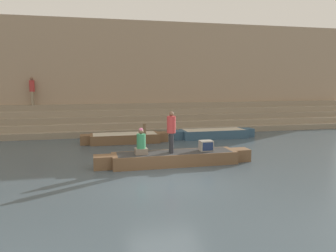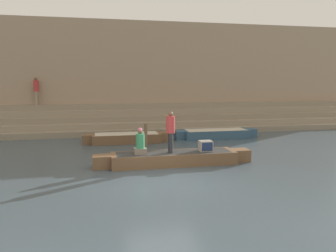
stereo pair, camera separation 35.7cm
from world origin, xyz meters
name	(u,v)px [view 1 (the left image)]	position (x,y,z in m)	size (l,w,h in m)	color
ground_plane	(165,181)	(0.00, 0.00, 0.00)	(120.00, 120.00, 0.00)	#3D4C56
ghat_steps	(128,122)	(0.00, 11.18, 0.67)	(36.00, 2.93, 1.82)	gray
back_wall	(125,76)	(0.00, 12.85, 3.68)	(34.20, 1.28, 7.42)	tan
rowboat_main	(175,158)	(0.87, 2.14, 0.27)	(6.40, 1.29, 0.50)	brown
person_standing	(171,129)	(0.71, 2.07, 1.45)	(0.35, 0.35, 1.65)	#28282D
person_rowing	(141,144)	(-0.50, 2.08, 0.91)	(0.48, 0.38, 1.04)	#756656
tv_set	(206,146)	(2.19, 2.12, 0.71)	(0.52, 0.44, 0.42)	#9E998E
moored_boat_shore	(214,133)	(4.68, 7.72, 0.26)	(4.97, 1.33, 0.50)	#33516B
moored_boat_distant	(125,138)	(-0.61, 7.36, 0.26)	(4.72, 1.33, 0.50)	brown
mooring_post	(144,135)	(0.27, 6.04, 0.59)	(0.16, 0.16, 1.18)	brown
person_on_steps	(32,89)	(-5.98, 11.96, 2.86)	(0.32, 0.32, 1.77)	gray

